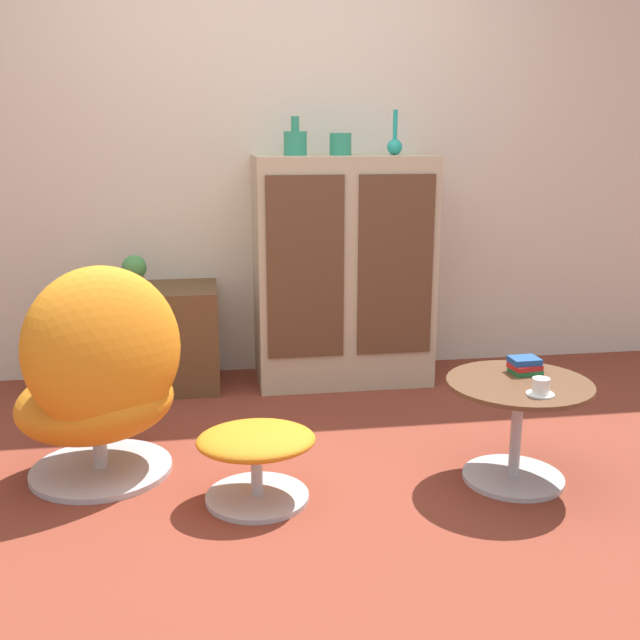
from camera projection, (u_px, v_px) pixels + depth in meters
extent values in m
plane|color=brown|center=(307.00, 494.00, 2.90)|extent=(12.00, 12.00, 0.00)
cube|color=beige|center=(266.00, 143.00, 4.14)|extent=(6.40, 0.06, 2.60)
cube|color=tan|center=(342.00, 271.00, 4.11)|extent=(0.95, 0.48, 1.24)
cube|color=brown|center=(306.00, 269.00, 3.82)|extent=(0.40, 0.01, 0.94)
cube|color=brown|center=(396.00, 266.00, 3.89)|extent=(0.40, 0.01, 0.94)
cube|color=brown|center=(151.00, 338.00, 4.04)|extent=(0.73, 0.46, 0.55)
cylinder|color=beige|center=(148.00, 358.00, 3.83)|extent=(0.17, 0.01, 0.17)
cylinder|color=#B7B7BC|center=(102.00, 469.00, 3.08)|extent=(0.57, 0.57, 0.02)
cylinder|color=#B7B7BC|center=(100.00, 452.00, 3.06)|extent=(0.06, 0.06, 0.13)
ellipsoid|color=orange|center=(96.00, 402.00, 3.01)|extent=(0.82, 0.79, 0.30)
ellipsoid|color=orange|center=(105.00, 348.00, 2.86)|extent=(0.75, 0.67, 0.68)
cylinder|color=#B7B7BC|center=(257.00, 497.00, 2.85)|extent=(0.39, 0.39, 0.02)
cylinder|color=#B7B7BC|center=(257.00, 473.00, 2.83)|extent=(0.04, 0.04, 0.18)
ellipsoid|color=orange|center=(256.00, 440.00, 2.79)|extent=(0.45, 0.38, 0.09)
cylinder|color=#B7B7BC|center=(513.00, 477.00, 3.01)|extent=(0.40, 0.40, 0.02)
cylinder|color=#B7B7BC|center=(516.00, 431.00, 2.96)|extent=(0.04, 0.04, 0.38)
cylinder|color=brown|center=(519.00, 384.00, 2.91)|extent=(0.57, 0.57, 0.02)
cylinder|color=#2D8E6B|center=(295.00, 143.00, 3.90)|extent=(0.12, 0.12, 0.12)
cylinder|color=#2D8E6B|center=(295.00, 124.00, 3.88)|extent=(0.04, 0.04, 0.08)
cylinder|color=#2D8E6B|center=(340.00, 144.00, 3.94)|extent=(0.12, 0.12, 0.11)
ellipsoid|color=teal|center=(395.00, 147.00, 3.99)|extent=(0.08, 0.08, 0.08)
cylinder|color=teal|center=(395.00, 125.00, 3.96)|extent=(0.02, 0.02, 0.16)
cylinder|color=#996B4C|center=(135.00, 283.00, 3.96)|extent=(0.10, 0.10, 0.06)
sphere|color=#478E47|center=(134.00, 267.00, 3.94)|extent=(0.13, 0.13, 0.13)
cylinder|color=white|center=(540.00, 394.00, 2.77)|extent=(0.10, 0.10, 0.01)
cylinder|color=white|center=(541.00, 387.00, 2.76)|extent=(0.06, 0.06, 0.06)
cube|color=#237038|center=(525.00, 371.00, 3.01)|extent=(0.12, 0.10, 0.02)
cube|color=red|center=(525.00, 366.00, 3.00)|extent=(0.13, 0.11, 0.02)
cube|color=#1E478C|center=(524.00, 360.00, 3.00)|extent=(0.12, 0.10, 0.02)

